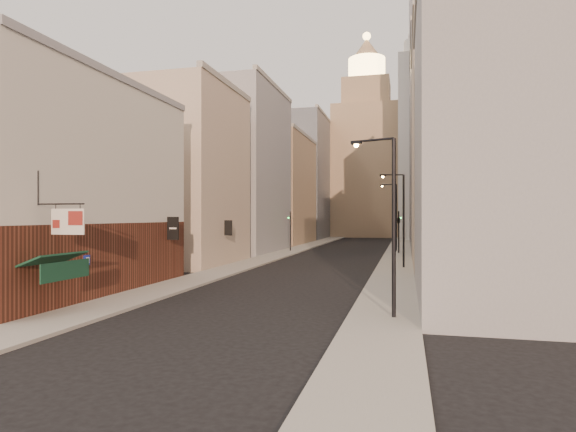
% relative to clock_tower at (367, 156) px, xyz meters
% --- Properties ---
extents(ground, '(360.00, 360.00, 0.00)m').
position_rel_clock_tower_xyz_m(ground, '(1.00, -92.00, -17.63)').
color(ground, black).
rests_on(ground, ground).
extents(sidewalk_left, '(3.00, 140.00, 0.15)m').
position_rel_clock_tower_xyz_m(sidewalk_left, '(-5.50, -37.00, -17.56)').
color(sidewalk_left, gray).
rests_on(sidewalk_left, ground).
extents(sidewalk_right, '(3.00, 140.00, 0.15)m').
position_rel_clock_tower_xyz_m(sidewalk_right, '(7.50, -37.00, -17.56)').
color(sidewalk_right, gray).
rests_on(sidewalk_right, ground).
extents(near_building_left, '(8.30, 23.04, 12.30)m').
position_rel_clock_tower_xyz_m(near_building_left, '(-9.99, -83.00, -11.61)').
color(near_building_left, brown).
rests_on(near_building_left, ground).
extents(left_bldg_beige, '(8.00, 12.00, 16.00)m').
position_rel_clock_tower_xyz_m(left_bldg_beige, '(-11.00, -66.00, -9.63)').
color(left_bldg_beige, tan).
rests_on(left_bldg_beige, ground).
extents(left_bldg_grey, '(8.00, 16.00, 20.00)m').
position_rel_clock_tower_xyz_m(left_bldg_grey, '(-11.00, -50.00, -7.63)').
color(left_bldg_grey, gray).
rests_on(left_bldg_grey, ground).
extents(left_bldg_tan, '(8.00, 18.00, 17.00)m').
position_rel_clock_tower_xyz_m(left_bldg_tan, '(-11.00, -32.00, -9.13)').
color(left_bldg_tan, '#9B7E60').
rests_on(left_bldg_tan, ground).
extents(left_bldg_wingrid, '(8.00, 20.00, 24.00)m').
position_rel_clock_tower_xyz_m(left_bldg_wingrid, '(-11.00, -12.00, -5.63)').
color(left_bldg_wingrid, gray).
rests_on(left_bldg_wingrid, ground).
extents(right_bldg_grey, '(8.00, 16.00, 16.00)m').
position_rel_clock_tower_xyz_m(right_bldg_grey, '(13.00, -80.00, -9.63)').
color(right_bldg_grey, gray).
rests_on(right_bldg_grey, ground).
extents(right_bldg_beige, '(8.00, 16.00, 20.00)m').
position_rel_clock_tower_xyz_m(right_bldg_beige, '(13.00, -62.00, -7.63)').
color(right_bldg_beige, tan).
rests_on(right_bldg_beige, ground).
extents(right_bldg_wingrid, '(8.00, 20.00, 26.00)m').
position_rel_clock_tower_xyz_m(right_bldg_wingrid, '(13.00, -42.00, -4.63)').
color(right_bldg_wingrid, gray).
rests_on(right_bldg_wingrid, ground).
extents(highrise, '(21.00, 23.00, 51.20)m').
position_rel_clock_tower_xyz_m(highrise, '(19.00, -14.00, 8.02)').
color(highrise, gray).
rests_on(highrise, ground).
extents(clock_tower, '(14.00, 14.00, 44.90)m').
position_rel_clock_tower_xyz_m(clock_tower, '(0.00, 0.00, 0.00)').
color(clock_tower, '#9B7E60').
rests_on(clock_tower, ground).
extents(white_tower, '(8.00, 8.00, 41.50)m').
position_rel_clock_tower_xyz_m(white_tower, '(11.00, -14.00, 0.97)').
color(white_tower, silver).
rests_on(white_tower, ground).
extents(streetlamp_near, '(1.95, 0.77, 7.70)m').
position_rel_clock_tower_xyz_m(streetlamp_near, '(7.74, -85.85, -13.23)').
color(streetlamp_near, black).
rests_on(streetlamp_near, ground).
extents(streetlamp_mid, '(2.03, 0.69, 7.89)m').
position_rel_clock_tower_xyz_m(streetlamp_mid, '(8.03, -65.53, -13.13)').
color(streetlamp_mid, black).
rests_on(streetlamp_mid, ground).
extents(streetlamp_far, '(2.11, 0.92, 8.41)m').
position_rel_clock_tower_xyz_m(streetlamp_far, '(7.04, -45.71, -12.83)').
color(streetlamp_far, black).
rests_on(streetlamp_far, ground).
extents(traffic_light_left, '(0.58, 0.50, 5.00)m').
position_rel_clock_tower_xyz_m(traffic_light_left, '(-5.49, -48.74, -14.10)').
color(traffic_light_left, black).
rests_on(traffic_light_left, ground).
extents(traffic_light_right, '(0.71, 0.71, 5.00)m').
position_rel_clock_tower_xyz_m(traffic_light_right, '(7.59, -49.47, -13.85)').
color(traffic_light_right, black).
rests_on(traffic_light_right, ground).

